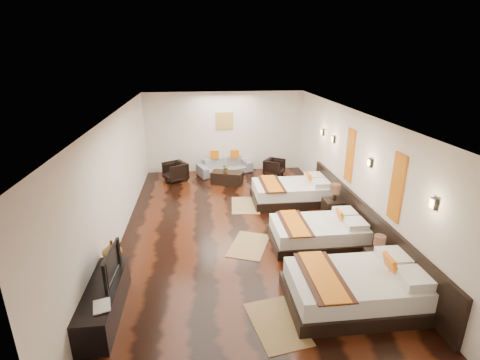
{
  "coord_description": "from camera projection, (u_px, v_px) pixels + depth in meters",
  "views": [
    {
      "loc": [
        -0.86,
        -7.8,
        4.08
      ],
      "look_at": [
        0.07,
        0.52,
        1.1
      ],
      "focal_mm": 27.09,
      "sensor_mm": 36.0,
      "label": 1
    }
  ],
  "objects": [
    {
      "name": "nightstand_b",
      "position": [
        333.0,
        207.0,
        9.2
      ],
      "size": [
        0.49,
        0.49,
        0.97
      ],
      "color": "black",
      "rests_on": "floor"
    },
    {
      "name": "armchair_right",
      "position": [
        274.0,
        167.0,
        12.58
      ],
      "size": [
        0.86,
        0.85,
        0.57
      ],
      "primitive_type": "imported",
      "rotation": [
        0.0,
        0.0,
        0.97
      ],
      "color": "black",
      "rests_on": "floor"
    },
    {
      "name": "right_wall",
      "position": [
        354.0,
        171.0,
        8.58
      ],
      "size": [
        0.01,
        9.5,
        2.8
      ],
      "primitive_type": "cube",
      "color": "silver",
      "rests_on": "floor"
    },
    {
      "name": "bed_near",
      "position": [
        358.0,
        288.0,
        6.12
      ],
      "size": [
        2.33,
        1.47,
        0.89
      ],
      "color": "black",
      "rests_on": "floor"
    },
    {
      "name": "gold_artwork",
      "position": [
        224.0,
        121.0,
        12.58
      ],
      "size": [
        0.6,
        0.04,
        0.6
      ],
      "primitive_type": "cube",
      "color": "#AD873F",
      "rests_on": "back_wall"
    },
    {
      "name": "sconce_near",
      "position": [
        433.0,
        204.0,
        5.61
      ],
      "size": [
        0.07,
        0.12,
        0.18
      ],
      "color": "black",
      "rests_on": "right_wall"
    },
    {
      "name": "table_plant",
      "position": [
        226.0,
        168.0,
        11.64
      ],
      "size": [
        0.31,
        0.29,
        0.27
      ],
      "primitive_type": "imported",
      "rotation": [
        0.0,
        0.0,
        0.38
      ],
      "color": "#2A571D",
      "rests_on": "coffee_table"
    },
    {
      "name": "book",
      "position": [
        93.0,
        308.0,
        5.24
      ],
      "size": [
        0.32,
        0.38,
        0.03
      ],
      "primitive_type": "imported",
      "rotation": [
        0.0,
        0.0,
        0.26
      ],
      "color": "black",
      "rests_on": "tv_console"
    },
    {
      "name": "orange_panel_b",
      "position": [
        350.0,
        156.0,
        8.76
      ],
      "size": [
        0.04,
        0.4,
        1.3
      ],
      "primitive_type": "cube",
      "color": "#D86014",
      "rests_on": "right_wall"
    },
    {
      "name": "armchair_left",
      "position": [
        175.0,
        171.0,
        12.03
      ],
      "size": [
        0.93,
        0.92,
        0.63
      ],
      "primitive_type": "imported",
      "rotation": [
        0.0,
        0.0,
        -1.06
      ],
      "color": "black",
      "rests_on": "floor"
    },
    {
      "name": "nightstand_a",
      "position": [
        377.0,
        260.0,
        6.99
      ],
      "size": [
        0.41,
        0.41,
        0.8
      ],
      "color": "black",
      "rests_on": "floor"
    },
    {
      "name": "sofa",
      "position": [
        225.0,
        166.0,
        12.74
      ],
      "size": [
        2.03,
        1.35,
        0.55
      ],
      "primitive_type": "imported",
      "rotation": [
        0.0,
        0.0,
        0.35
      ],
      "color": "gray",
      "rests_on": "floor"
    },
    {
      "name": "left_wall",
      "position": [
        116.0,
        180.0,
        8.0
      ],
      "size": [
        0.01,
        9.5,
        2.8
      ],
      "primitive_type": "cube",
      "color": "silver",
      "rests_on": "floor"
    },
    {
      "name": "tv",
      "position": [
        107.0,
        265.0,
        5.88
      ],
      "size": [
        0.16,
        0.9,
        0.52
      ],
      "primitive_type": "imported",
      "rotation": [
        0.0,
        0.0,
        1.52
      ],
      "color": "black",
      "rests_on": "tv_console"
    },
    {
      "name": "coffee_table",
      "position": [
        227.0,
        178.0,
        11.78
      ],
      "size": [
        1.11,
        0.79,
        0.4
      ],
      "primitive_type": "cube",
      "rotation": [
        0.0,
        0.0,
        -0.32
      ],
      "color": "black",
      "rests_on": "floor"
    },
    {
      "name": "tv_console",
      "position": [
        104.0,
        301.0,
        5.84
      ],
      "size": [
        0.5,
        1.8,
        0.55
      ],
      "primitive_type": "cube",
      "color": "black",
      "rests_on": "floor"
    },
    {
      "name": "jute_mat_mid",
      "position": [
        249.0,
        245.0,
        8.06
      ],
      "size": [
        1.14,
        1.39,
        0.01
      ],
      "primitive_type": "cube",
      "rotation": [
        0.0,
        0.0,
        -0.38
      ],
      "color": "#97794C",
      "rests_on": "floor"
    },
    {
      "name": "sconce_lounge",
      "position": [
        322.0,
        132.0,
        10.58
      ],
      "size": [
        0.07,
        0.12,
        0.18
      ],
      "color": "black",
      "rests_on": "right_wall"
    },
    {
      "name": "floor",
      "position": [
        239.0,
        230.0,
        8.76
      ],
      "size": [
        5.5,
        9.5,
        0.01
      ],
      "primitive_type": "cube",
      "color": "black",
      "rests_on": "ground"
    },
    {
      "name": "orange_panel_a",
      "position": [
        397.0,
        188.0,
        6.7
      ],
      "size": [
        0.04,
        0.4,
        1.3
      ],
      "primitive_type": "cube",
      "color": "#D86014",
      "rests_on": "right_wall"
    },
    {
      "name": "jute_mat_far",
      "position": [
        245.0,
        205.0,
        10.16
      ],
      "size": [
        0.85,
        1.26,
        0.01
      ],
      "primitive_type": "cube",
      "rotation": [
        0.0,
        0.0,
        -0.09
      ],
      "color": "#97794C",
      "rests_on": "floor"
    },
    {
      "name": "headboard_panel",
      "position": [
        363.0,
        222.0,
        8.14
      ],
      "size": [
        0.08,
        6.6,
        0.9
      ],
      "primitive_type": "cube",
      "color": "black",
      "rests_on": "floor"
    },
    {
      "name": "ceiling",
      "position": [
        239.0,
        114.0,
        7.82
      ],
      "size": [
        5.5,
        9.5,
        0.01
      ],
      "primitive_type": "cube",
      "color": "white",
      "rests_on": "floor"
    },
    {
      "name": "jute_mat_near",
      "position": [
        277.0,
        323.0,
        5.74
      ],
      "size": [
        0.96,
        1.32,
        0.01
      ],
      "primitive_type": "cube",
      "rotation": [
        0.0,
        0.0,
        0.19
      ],
      "color": "#97794C",
      "rests_on": "floor"
    },
    {
      "name": "sconce_far",
      "position": [
        333.0,
        139.0,
        9.73
      ],
      "size": [
        0.07,
        0.12,
        0.18
      ],
      "color": "black",
      "rests_on": "right_wall"
    },
    {
      "name": "bed_far",
      "position": [
        292.0,
        192.0,
        10.36
      ],
      "size": [
        2.2,
        1.38,
        0.84
      ],
      "color": "black",
      "rests_on": "floor"
    },
    {
      "name": "sconce_mid",
      "position": [
        370.0,
        163.0,
        7.67
      ],
      "size": [
        0.07,
        0.12,
        0.18
      ],
      "color": "black",
      "rests_on": "right_wall"
    },
    {
      "name": "bed_mid",
      "position": [
        319.0,
        232.0,
        8.07
      ],
      "size": [
        2.08,
        1.31,
        0.79
      ],
      "color": "black",
      "rests_on": "floor"
    },
    {
      "name": "back_wall",
      "position": [
        224.0,
        132.0,
        12.74
      ],
      "size": [
        5.5,
        0.01,
        2.8
      ],
      "primitive_type": "cube",
      "color": "silver",
      "rests_on": "floor"
    },
    {
      "name": "figurine",
      "position": [
        112.0,
        250.0,
        6.46
      ],
      "size": [
        0.44,
        0.44,
        0.36
      ],
      "primitive_type": "imported",
      "rotation": [
        0.0,
        0.0,
        -0.31
      ],
      "color": "brown",
      "rests_on": "tv_console"
    }
  ]
}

